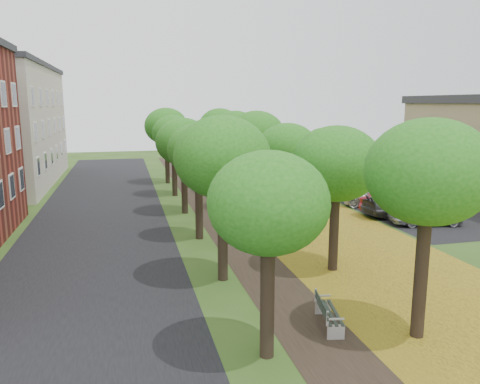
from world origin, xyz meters
TOP-DOWN VIEW (x-y plane):
  - ground at (0.00, 0.00)m, footprint 120.00×120.00m
  - street_asphalt at (-7.50, 15.00)m, footprint 8.00×70.00m
  - footpath at (0.00, 15.00)m, footprint 3.20×70.00m
  - leaf_verge at (5.00, 15.00)m, footprint 7.50×70.00m
  - parking_lot at (13.50, 16.00)m, footprint 9.00×16.00m
  - tree_row_west at (-2.20, 15.00)m, footprint 3.45×33.45m
  - tree_row_east at (2.60, 15.00)m, footprint 3.45×33.45m
  - bench at (0.20, 1.25)m, footprint 0.90×1.96m
  - car_silver at (11.10, 11.66)m, footprint 4.37×2.31m
  - car_red at (11.00, 14.61)m, footprint 4.74×2.15m
  - car_grey at (11.00, 13.94)m, footprint 5.19×2.22m
  - car_white at (11.00, 16.92)m, footprint 5.17×3.77m

SIDE VIEW (x-z plane):
  - ground at x=0.00m, z-range 0.00..0.00m
  - street_asphalt at x=-7.50m, z-range 0.00..0.01m
  - parking_lot at x=13.50m, z-range 0.00..0.01m
  - footpath at x=0.00m, z-range 0.00..0.01m
  - leaf_verge at x=5.00m, z-range 0.00..0.01m
  - bench at x=0.20m, z-range 0.02..0.91m
  - car_white at x=11.00m, z-range 0.00..1.31m
  - car_silver at x=11.10m, z-range 0.00..1.42m
  - car_grey at x=11.00m, z-range 0.00..1.49m
  - car_red at x=11.00m, z-range 0.00..1.51m
  - tree_row_west at x=-2.20m, z-range 1.55..7.68m
  - tree_row_east at x=2.60m, z-range 1.55..7.68m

